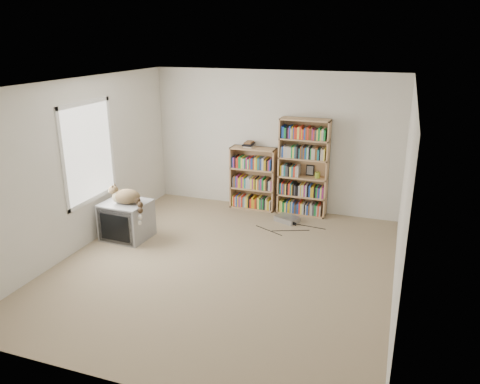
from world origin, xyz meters
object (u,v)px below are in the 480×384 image
(cat, at_px, (129,199))
(bookcase_tall, at_px, (303,170))
(dvd_player, at_px, (287,219))
(crt_tv, at_px, (127,220))
(bookcase_short, at_px, (254,181))

(cat, bearing_deg, bookcase_tall, 29.92)
(dvd_player, bearing_deg, crt_tv, -123.74)
(bookcase_tall, xyz_separation_m, dvd_player, (-0.15, -0.47, -0.78))
(crt_tv, xyz_separation_m, bookcase_tall, (2.39, 1.96, 0.52))
(cat, xyz_separation_m, dvd_player, (2.13, 1.55, -0.63))
(bookcase_tall, distance_m, bookcase_short, 0.97)
(bookcase_short, xyz_separation_m, dvd_player, (0.77, -0.47, -0.48))
(crt_tv, bearing_deg, dvd_player, 36.55)
(cat, bearing_deg, bookcase_short, 44.37)
(cat, xyz_separation_m, bookcase_tall, (2.28, 2.03, 0.14))
(dvd_player, bearing_deg, bookcase_tall, 94.74)
(cat, height_order, bookcase_tall, bookcase_tall)
(crt_tv, height_order, bookcase_short, bookcase_short)
(bookcase_tall, relative_size, dvd_player, 4.50)
(crt_tv, height_order, bookcase_tall, bookcase_tall)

